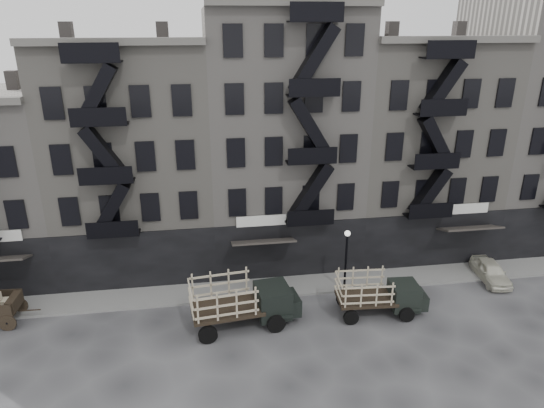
{
  "coord_description": "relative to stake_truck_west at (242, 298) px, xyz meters",
  "views": [
    {
      "loc": [
        -5.62,
        -23.33,
        16.32
      ],
      "look_at": [
        -1.45,
        4.0,
        5.75
      ],
      "focal_mm": 32.0,
      "sensor_mm": 36.0,
      "label": 1
    }
  ],
  "objects": [
    {
      "name": "ground",
      "position": [
        3.77,
        -0.02,
        -1.74
      ],
      "size": [
        140.0,
        140.0,
        0.0
      ],
      "primitive_type": "plane",
      "color": "#38383A",
      "rests_on": "ground"
    },
    {
      "name": "sidewalk",
      "position": [
        3.77,
        3.73,
        -1.66
      ],
      "size": [
        55.0,
        2.5,
        0.15
      ],
      "primitive_type": "cube",
      "color": "slate",
      "rests_on": "ground"
    },
    {
      "name": "building_midwest",
      "position": [
        -6.23,
        9.81,
        5.76
      ],
      "size": [
        10.0,
        11.35,
        16.2
      ],
      "color": "gray",
      "rests_on": "ground"
    },
    {
      "name": "building_center",
      "position": [
        3.77,
        9.8,
        6.76
      ],
      "size": [
        10.0,
        11.35,
        18.2
      ],
      "color": "gray",
      "rests_on": "ground"
    },
    {
      "name": "building_mideast",
      "position": [
        13.77,
        9.81,
        5.76
      ],
      "size": [
        10.0,
        11.35,
        16.2
      ],
      "color": "gray",
      "rests_on": "ground"
    },
    {
      "name": "building_east",
      "position": [
        23.77,
        9.8,
        7.26
      ],
      "size": [
        10.0,
        11.35,
        19.2
      ],
      "color": "gray",
      "rests_on": "ground"
    },
    {
      "name": "lamp_post",
      "position": [
        6.77,
        2.58,
        1.05
      ],
      "size": [
        0.36,
        0.36,
        4.28
      ],
      "color": "black",
      "rests_on": "ground"
    },
    {
      "name": "stake_truck_west",
      "position": [
        0.0,
        0.0,
        0.0
      ],
      "size": [
        6.28,
        3.09,
        3.05
      ],
      "rotation": [
        0.0,
        0.0,
        0.12
      ],
      "color": "black",
      "rests_on": "ground"
    },
    {
      "name": "stake_truck_east",
      "position": [
        8.01,
        -0.03,
        -0.25
      ],
      "size": [
        5.32,
        2.46,
        2.61
      ],
      "rotation": [
        0.0,
        0.0,
        -0.07
      ],
      "color": "black",
      "rests_on": "ground"
    },
    {
      "name": "car_east",
      "position": [
        16.82,
        2.58,
        -1.08
      ],
      "size": [
        1.95,
        3.99,
        1.31
      ],
      "primitive_type": "imported",
      "rotation": [
        0.0,
        0.0,
        -0.11
      ],
      "color": "beige",
      "rests_on": "ground"
    },
    {
      "name": "pedestrian_mid",
      "position": [
        1.83,
        -0.02,
        -0.73
      ],
      "size": [
        1.11,
        0.94,
        2.01
      ],
      "primitive_type": "imported",
      "rotation": [
        0.0,
        0.0,
        3.35
      ],
      "color": "black",
      "rests_on": "ground"
    }
  ]
}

